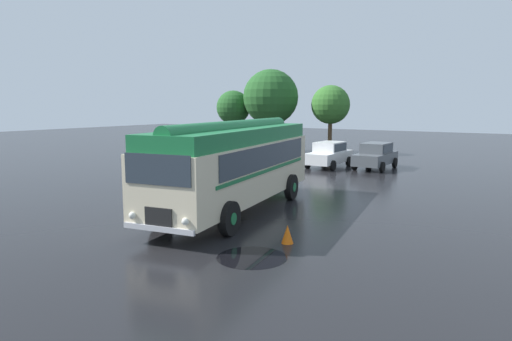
{
  "coord_description": "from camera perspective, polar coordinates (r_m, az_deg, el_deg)",
  "views": [
    {
      "loc": [
        10.67,
        -13.47,
        4.07
      ],
      "look_at": [
        0.72,
        2.15,
        1.4
      ],
      "focal_mm": 32.0,
      "sensor_mm": 36.0,
      "label": 1
    }
  ],
  "objects": [
    {
      "name": "tree_left_of_centre",
      "position": [
        39.86,
        1.99,
        9.3
      ],
      "size": [
        4.76,
        4.76,
        7.12
      ],
      "color": "#4C3823",
      "rests_on": "ground"
    },
    {
      "name": "puddle_patch",
      "position": [
        12.48,
        -0.51,
        -10.8
      ],
      "size": [
        1.91,
        1.91,
        0.01
      ],
      "primitive_type": "cylinder",
      "color": "black",
      "rests_on": "ground"
    },
    {
      "name": "car_near_left",
      "position": [
        30.41,
        9.12,
        2.01
      ],
      "size": [
        2.0,
        4.22,
        1.66
      ],
      "color": "silver",
      "rests_on": "ground"
    },
    {
      "name": "tree_centre",
      "position": [
        38.76,
        9.21,
        8.05
      ],
      "size": [
        3.21,
        3.21,
        5.7
      ],
      "color": "#4C3823",
      "rests_on": "ground"
    },
    {
      "name": "ground_plane",
      "position": [
        17.66,
        -5.75,
        -5.16
      ],
      "size": [
        120.0,
        120.0,
        0.0
      ],
      "primitive_type": "plane",
      "color": "black"
    },
    {
      "name": "traffic_cone",
      "position": [
        13.65,
        3.95,
        -7.95
      ],
      "size": [
        0.36,
        0.36,
        0.55
      ],
      "primitive_type": "cone",
      "color": "orange",
      "rests_on": "ground"
    },
    {
      "name": "vintage_bus",
      "position": [
        17.4,
        -2.67,
        1.01
      ],
      "size": [
        4.09,
        10.36,
        3.49
      ],
      "color": "beige",
      "rests_on": "ground"
    },
    {
      "name": "car_mid_left",
      "position": [
        30.28,
        14.73,
        1.82
      ],
      "size": [
        1.99,
        4.22,
        1.66
      ],
      "color": "#4C5156",
      "rests_on": "ground"
    },
    {
      "name": "tree_far_left",
      "position": [
        41.38,
        -2.73,
        7.96
      ],
      "size": [
        3.03,
        3.03,
        5.36
      ],
      "color": "#4C3823",
      "rests_on": "ground"
    }
  ]
}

